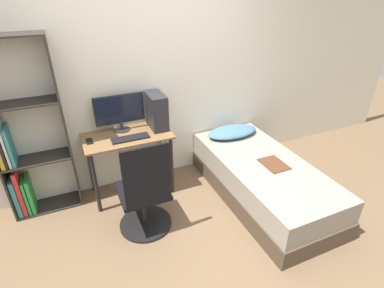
{
  "coord_description": "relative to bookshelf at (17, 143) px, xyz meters",
  "views": [
    {
      "loc": [
        -0.94,
        -1.8,
        2.31
      ],
      "look_at": [
        0.21,
        0.78,
        0.75
      ],
      "focal_mm": 28.0,
      "sensor_mm": 36.0,
      "label": 1
    }
  ],
  "objects": [
    {
      "name": "desk",
      "position": [
        1.09,
        -0.12,
        -0.23
      ],
      "size": [
        0.97,
        0.52,
        0.78
      ],
      "color": "brown",
      "rests_on": "ground_plane"
    },
    {
      "name": "magazine",
      "position": [
        2.53,
        -0.92,
        -0.38
      ],
      "size": [
        0.24,
        0.32,
        0.01
      ],
      "color": "#56331E",
      "rests_on": "bed"
    },
    {
      "name": "ground_plane",
      "position": [
        1.48,
        -1.33,
        -0.87
      ],
      "size": [
        14.0,
        14.0,
        0.0
      ],
      "primitive_type": "plane",
      "color": "brown"
    },
    {
      "name": "monitor",
      "position": [
        1.07,
        0.04,
        0.15
      ],
      "size": [
        0.56,
        0.19,
        0.43
      ],
      "color": "black",
      "rests_on": "desk"
    },
    {
      "name": "keyboard",
      "position": [
        1.1,
        -0.22,
        -0.08
      ],
      "size": [
        0.41,
        0.13,
        0.02
      ],
      "color": "black",
      "rests_on": "desk"
    },
    {
      "name": "office_chair",
      "position": [
        1.07,
        -0.81,
        -0.46
      ],
      "size": [
        0.55,
        0.55,
        1.07
      ],
      "color": "black",
      "rests_on": "ground_plane"
    },
    {
      "name": "bookshelf",
      "position": [
        0.0,
        0.0,
        0.0
      ],
      "size": [
        0.69,
        0.29,
        1.9
      ],
      "color": "#2D2823",
      "rests_on": "ground_plane"
    },
    {
      "name": "phone",
      "position": [
        0.68,
        -0.1,
        -0.08
      ],
      "size": [
        0.07,
        0.14,
        0.01
      ],
      "color": "black",
      "rests_on": "desk"
    },
    {
      "name": "bed",
      "position": [
        2.47,
        -0.83,
        -0.63
      ],
      "size": [
        0.91,
        1.96,
        0.48
      ],
      "color": "#4C3D2D",
      "rests_on": "ground_plane"
    },
    {
      "name": "wall_back",
      "position": [
        1.48,
        0.17,
        0.38
      ],
      "size": [
        8.0,
        0.05,
        2.5
      ],
      "color": "silver",
      "rests_on": "ground_plane"
    },
    {
      "name": "pc_tower",
      "position": [
        1.47,
        -0.05,
        0.11
      ],
      "size": [
        0.18,
        0.35,
        0.41
      ],
      "color": "#232328",
      "rests_on": "desk"
    },
    {
      "name": "pillow",
      "position": [
        2.47,
        -0.11,
        -0.33
      ],
      "size": [
        0.69,
        0.36,
        0.11
      ],
      "color": "teal",
      "rests_on": "bed"
    }
  ]
}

